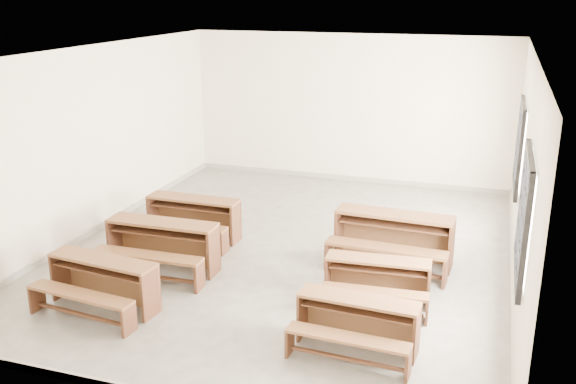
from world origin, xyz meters
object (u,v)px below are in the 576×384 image
(desk_set_0, at_px, (102,280))
(desk_set_4, at_px, (377,278))
(desk_set_2, at_px, (192,215))
(desk_set_1, at_px, (161,242))
(desk_set_5, at_px, (393,235))
(desk_set_3, at_px, (357,320))

(desk_set_0, xyz_separation_m, desk_set_4, (3.46, 1.28, -0.03))
(desk_set_0, xyz_separation_m, desk_set_2, (0.03, 2.64, 0.01))
(desk_set_2, bearing_deg, desk_set_1, -84.02)
(desk_set_4, bearing_deg, desk_set_1, 174.95)
(desk_set_0, height_order, desk_set_1, desk_set_1)
(desk_set_2, distance_m, desk_set_5, 3.41)
(desk_set_0, relative_size, desk_set_4, 1.11)
(desk_set_2, xyz_separation_m, desk_set_5, (3.41, 0.01, 0.05))
(desk_set_0, height_order, desk_set_4, desk_set_0)
(desk_set_0, bearing_deg, desk_set_5, 43.76)
(desk_set_2, xyz_separation_m, desk_set_4, (3.43, -1.36, -0.05))
(desk_set_3, bearing_deg, desk_set_1, 161.72)
(desk_set_1, height_order, desk_set_5, desk_set_5)
(desk_set_1, distance_m, desk_set_5, 3.54)
(desk_set_0, bearing_deg, desk_set_4, 26.42)
(desk_set_4, bearing_deg, desk_set_0, -163.89)
(desk_set_3, bearing_deg, desk_set_4, 92.51)
(desk_set_2, relative_size, desk_set_5, 0.86)
(desk_set_3, relative_size, desk_set_5, 0.79)
(desk_set_4, height_order, desk_set_5, desk_set_5)
(desk_set_1, bearing_deg, desk_set_5, 20.73)
(desk_set_2, height_order, desk_set_5, desk_set_5)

